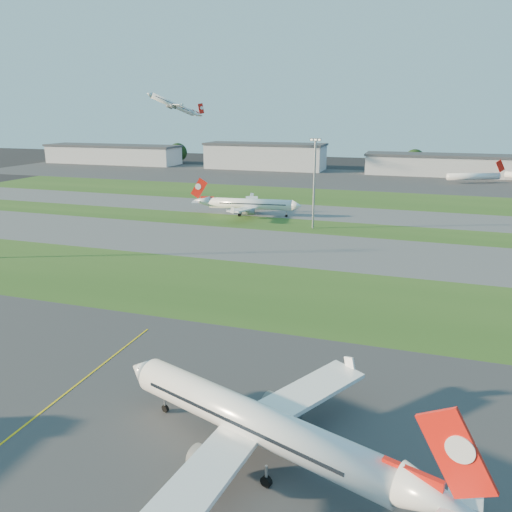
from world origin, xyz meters
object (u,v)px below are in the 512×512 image
at_px(mini_jet_near, 474,176).
at_px(light_mast_centre, 314,178).
at_px(airliner_taxiing, 250,204).
at_px(airliner_parked, 256,423).

xyz_separation_m(mini_jet_near, light_mast_centre, (-53.24, -118.99, 11.53)).
bearing_deg(light_mast_centre, airliner_taxiing, 153.32).
bearing_deg(airliner_taxiing, airliner_parked, 102.46).
distance_m(airliner_taxiing, mini_jet_near, 131.85).
relative_size(airliner_parked, mini_jet_near, 1.31).
bearing_deg(airliner_parked, mini_jet_near, 99.52).
height_order(airliner_taxiing, light_mast_centre, light_mast_centre).
xyz_separation_m(airliner_parked, mini_jet_near, (37.61, 220.44, -0.71)).
bearing_deg(airliner_parked, airliner_taxiing, 128.34).
relative_size(airliner_parked, airliner_taxiing, 1.02).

